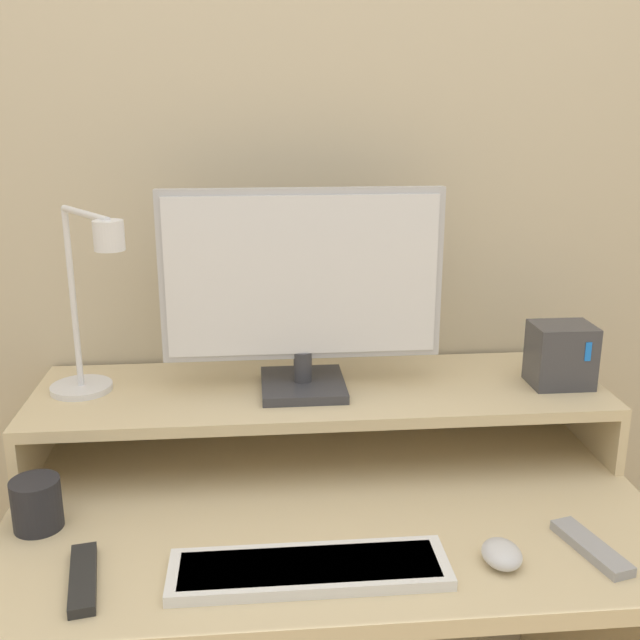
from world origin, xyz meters
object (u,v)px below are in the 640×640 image
(monitor, at_px, (302,287))
(remote_secondary, at_px, (591,547))
(keyboard, at_px, (309,569))
(desk_lamp, at_px, (89,316))
(mug, at_px, (37,504))
(mouse, at_px, (502,554))
(router_dock, at_px, (561,355))
(remote_control, at_px, (83,578))

(monitor, xyz_separation_m, remote_secondary, (0.43, -0.39, -0.34))
(keyboard, bearing_deg, remote_secondary, 2.43)
(desk_lamp, bearing_deg, keyboard, -45.67)
(desk_lamp, distance_m, mug, 0.34)
(mouse, distance_m, remote_secondary, 0.15)
(router_dock, height_order, remote_secondary, router_dock)
(mouse, height_order, remote_secondary, mouse)
(keyboard, xyz_separation_m, remote_secondary, (0.45, 0.02, -0.00))
(monitor, bearing_deg, desk_lamp, -175.85)
(router_dock, xyz_separation_m, keyboard, (-0.53, -0.39, -0.19))
(router_dock, xyz_separation_m, mouse, (-0.24, -0.39, -0.18))
(remote_control, distance_m, remote_secondary, 0.78)
(desk_lamp, distance_m, remote_control, 0.48)
(keyboard, distance_m, mug, 0.47)
(keyboard, bearing_deg, mug, 158.66)
(router_dock, height_order, mug, router_dock)
(desk_lamp, bearing_deg, router_dock, 0.44)
(mouse, bearing_deg, monitor, 123.87)
(router_dock, bearing_deg, mouse, -121.33)
(remote_control, relative_size, remote_secondary, 1.05)
(keyboard, distance_m, remote_control, 0.33)
(router_dock, relative_size, mouse, 1.64)
(mouse, relative_size, remote_control, 0.46)
(monitor, xyz_separation_m, mouse, (0.28, -0.41, -0.33))
(desk_lamp, xyz_separation_m, remote_control, (0.04, -0.37, -0.30))
(mug, bearing_deg, remote_control, -56.90)
(remote_control, bearing_deg, remote_secondary, 0.66)
(desk_lamp, relative_size, mug, 4.22)
(mouse, bearing_deg, remote_secondary, 6.80)
(router_dock, relative_size, remote_secondary, 0.78)
(mug, bearing_deg, keyboard, -21.34)
(desk_lamp, xyz_separation_m, mouse, (0.67, -0.38, -0.29))
(keyboard, relative_size, remote_secondary, 2.63)
(monitor, height_order, mug, monitor)
(desk_lamp, relative_size, remote_control, 2.17)
(mouse, height_order, mug, mug)
(keyboard, relative_size, mouse, 5.49)
(remote_secondary, bearing_deg, router_dock, 76.97)
(keyboard, xyz_separation_m, mug, (-0.44, 0.17, 0.03))
(monitor, distance_m, remote_control, 0.63)
(remote_control, bearing_deg, desk_lamp, 96.22)
(monitor, distance_m, remote_secondary, 0.67)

